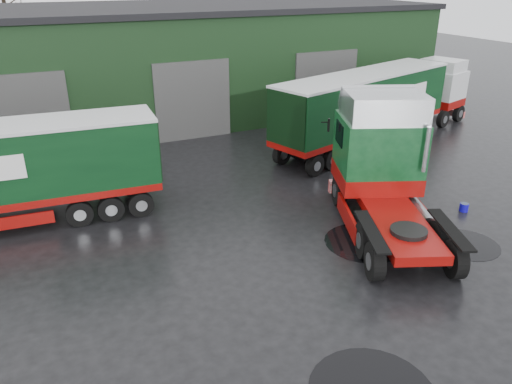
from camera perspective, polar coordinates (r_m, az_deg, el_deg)
ground at (r=14.37m, az=3.48°, el=-10.38°), size 100.00×100.00×0.00m
warehouse at (r=31.74m, az=-10.89°, el=14.56°), size 32.40×12.40×6.30m
hero_tractor at (r=16.39m, az=15.61°, el=2.05°), size 5.53×7.79×4.45m
lorry_right at (r=25.20m, az=12.20°, el=9.06°), size 14.23×6.58×3.72m
wash_bucket at (r=19.85m, az=22.67°, el=-1.63°), size 0.35×0.35×0.30m
tree_back_a at (r=40.51m, az=-26.48°, el=16.83°), size 4.40×4.40×9.50m
tree_back_b at (r=43.57m, az=-3.87°, el=18.14°), size 4.40×4.40×7.50m
puddle_1 at (r=16.72m, az=12.36°, el=-5.62°), size 2.64×2.64×0.01m
puddle_4 at (r=17.57m, az=22.87°, el=-5.55°), size 2.10×2.10×0.01m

